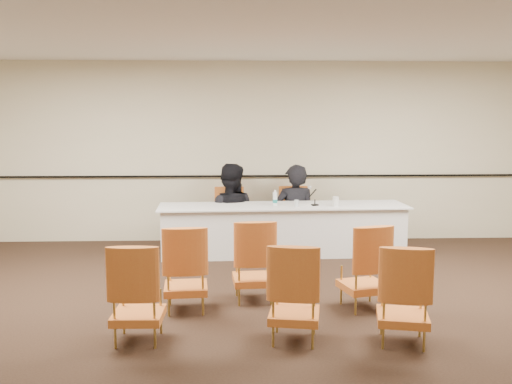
{
  "coord_description": "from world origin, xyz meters",
  "views": [
    {
      "loc": [
        -0.41,
        -5.55,
        2.1
      ],
      "look_at": [
        -0.09,
        2.6,
        1.01
      ],
      "focal_mm": 40.0,
      "sensor_mm": 36.0,
      "label": 1
    }
  ],
  "objects_px": {
    "panelist_second": "(230,220)",
    "aud_chair_back_mid": "(294,292)",
    "panelist_main": "(295,222)",
    "aud_chair_front_right": "(364,266)",
    "water_bottle": "(275,198)",
    "coffee_cup": "(336,202)",
    "panelist_second_chair": "(230,218)",
    "microphone": "(315,196)",
    "aud_chair_front_mid": "(254,260)",
    "aud_chair_back_left": "(138,292)",
    "aud_chair_front_left": "(186,268)",
    "panelist_main_chair": "(295,217)",
    "panel_table": "(283,230)",
    "aud_chair_back_right": "(403,293)",
    "drinking_glass": "(296,203)"
  },
  "relations": [
    {
      "from": "panelist_second_chair",
      "to": "microphone",
      "type": "xyz_separation_m",
      "value": [
        1.29,
        -0.58,
        0.43
      ]
    },
    {
      "from": "water_bottle",
      "to": "aud_chair_front_mid",
      "type": "height_order",
      "value": "water_bottle"
    },
    {
      "from": "drinking_glass",
      "to": "aud_chair_front_right",
      "type": "distance_m",
      "value": 2.47
    },
    {
      "from": "panel_table",
      "to": "panelist_second_chair",
      "type": "height_order",
      "value": "panelist_second_chair"
    },
    {
      "from": "water_bottle",
      "to": "coffee_cup",
      "type": "xyz_separation_m",
      "value": [
        0.9,
        -0.13,
        -0.04
      ]
    },
    {
      "from": "panelist_second",
      "to": "aud_chair_front_mid",
      "type": "height_order",
      "value": "panelist_second"
    },
    {
      "from": "aud_chair_front_right",
      "to": "microphone",
      "type": "bearing_deg",
      "value": 80.08
    },
    {
      "from": "panel_table",
      "to": "panelist_main",
      "type": "bearing_deg",
      "value": 64.76
    },
    {
      "from": "coffee_cup",
      "to": "aud_chair_front_mid",
      "type": "height_order",
      "value": "aud_chair_front_mid"
    },
    {
      "from": "aud_chair_back_mid",
      "to": "aud_chair_back_right",
      "type": "bearing_deg",
      "value": 4.74
    },
    {
      "from": "coffee_cup",
      "to": "aud_chair_back_right",
      "type": "xyz_separation_m",
      "value": [
        0.04,
        -3.36,
        -0.35
      ]
    },
    {
      "from": "water_bottle",
      "to": "aud_chair_front_right",
      "type": "distance_m",
      "value": 2.66
    },
    {
      "from": "aud_chair_back_left",
      "to": "panelist_second_chair",
      "type": "bearing_deg",
      "value": 79.54
    },
    {
      "from": "panelist_main_chair",
      "to": "panel_table",
      "type": "bearing_deg",
      "value": -115.24
    },
    {
      "from": "panel_table",
      "to": "panelist_main",
      "type": "relative_size",
      "value": 2.0
    },
    {
      "from": "panel_table",
      "to": "panelist_second_chair",
      "type": "distance_m",
      "value": 0.98
    },
    {
      "from": "panel_table",
      "to": "panelist_second_chair",
      "type": "bearing_deg",
      "value": 144.88
    },
    {
      "from": "coffee_cup",
      "to": "aud_chair_back_left",
      "type": "xyz_separation_m",
      "value": [
        -2.42,
        -3.22,
        -0.35
      ]
    },
    {
      "from": "panelist_second",
      "to": "aud_chair_back_mid",
      "type": "height_order",
      "value": "panelist_second"
    },
    {
      "from": "panel_table",
      "to": "aud_chair_front_right",
      "type": "relative_size",
      "value": 3.96
    },
    {
      "from": "aud_chair_front_left",
      "to": "panelist_main",
      "type": "bearing_deg",
      "value": 59.71
    },
    {
      "from": "aud_chair_back_right",
      "to": "aud_chair_back_left",
      "type": "bearing_deg",
      "value": -170.98
    },
    {
      "from": "coffee_cup",
      "to": "aud_chair_back_mid",
      "type": "height_order",
      "value": "aud_chair_back_mid"
    },
    {
      "from": "coffee_cup",
      "to": "aud_chair_back_mid",
      "type": "relative_size",
      "value": 0.15
    },
    {
      "from": "aud_chair_front_mid",
      "to": "aud_chair_back_left",
      "type": "height_order",
      "value": "same"
    },
    {
      "from": "panelist_second_chair",
      "to": "aud_chair_front_left",
      "type": "distance_m",
      "value": 3.08
    },
    {
      "from": "aud_chair_back_mid",
      "to": "aud_chair_back_right",
      "type": "xyz_separation_m",
      "value": [
        1.0,
        -0.09,
        0.0
      ]
    },
    {
      "from": "microphone",
      "to": "aud_chair_back_right",
      "type": "distance_m",
      "value": 3.49
    },
    {
      "from": "aud_chair_front_left",
      "to": "panelist_second",
      "type": "bearing_deg",
      "value": 77.31
    },
    {
      "from": "panelist_main",
      "to": "aud_chair_front_right",
      "type": "height_order",
      "value": "panelist_main"
    },
    {
      "from": "panel_table",
      "to": "panelist_second_chair",
      "type": "xyz_separation_m",
      "value": [
        -0.82,
        0.53,
        0.1
      ]
    },
    {
      "from": "panelist_second_chair",
      "to": "microphone",
      "type": "relative_size",
      "value": 3.24
    },
    {
      "from": "panel_table",
      "to": "drinking_glass",
      "type": "distance_m",
      "value": 0.48
    },
    {
      "from": "aud_chair_back_right",
      "to": "water_bottle",
      "type": "bearing_deg",
      "value": 117.36
    },
    {
      "from": "drinking_glass",
      "to": "aud_chair_front_mid",
      "type": "bearing_deg",
      "value": -108.92
    },
    {
      "from": "water_bottle",
      "to": "panel_table",
      "type": "bearing_deg",
      "value": 7.72
    },
    {
      "from": "panel_table",
      "to": "aud_chair_front_right",
      "type": "distance_m",
      "value": 2.62
    },
    {
      "from": "panel_table",
      "to": "coffee_cup",
      "type": "xyz_separation_m",
      "value": [
        0.78,
        -0.14,
        0.45
      ]
    },
    {
      "from": "panelist_main",
      "to": "aud_chair_front_left",
      "type": "bearing_deg",
      "value": 59.24
    },
    {
      "from": "panelist_second",
      "to": "drinking_glass",
      "type": "height_order",
      "value": "panelist_second"
    },
    {
      "from": "panelist_main_chair",
      "to": "aud_chair_back_mid",
      "type": "distance_m",
      "value": 4.0
    },
    {
      "from": "panelist_main_chair",
      "to": "drinking_glass",
      "type": "relative_size",
      "value": 9.5
    },
    {
      "from": "water_bottle",
      "to": "aud_chair_back_mid",
      "type": "relative_size",
      "value": 0.25
    },
    {
      "from": "panelist_main_chair",
      "to": "aud_chair_back_right",
      "type": "relative_size",
      "value": 1.0
    },
    {
      "from": "panelist_main",
      "to": "panel_table",
      "type": "bearing_deg",
      "value": 62.42
    },
    {
      "from": "drinking_glass",
      "to": "coffee_cup",
      "type": "bearing_deg",
      "value": -2.12
    },
    {
      "from": "microphone",
      "to": "aud_chair_back_right",
      "type": "bearing_deg",
      "value": -106.65
    },
    {
      "from": "aud_chair_front_left",
      "to": "drinking_glass",
      "type": "bearing_deg",
      "value": 54.41
    },
    {
      "from": "panelist_second_chair",
      "to": "aud_chair_back_left",
      "type": "xyz_separation_m",
      "value": [
        -0.83,
        -3.89,
        0.0
      ]
    },
    {
      "from": "panelist_main_chair",
      "to": "aud_chair_front_left",
      "type": "xyz_separation_m",
      "value": [
        -1.51,
        -3.09,
        0.0
      ]
    }
  ]
}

